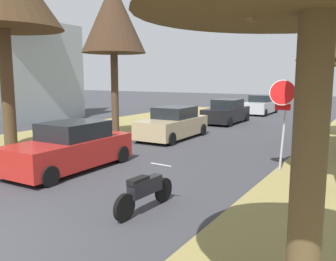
# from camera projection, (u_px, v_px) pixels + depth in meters

# --- Properties ---
(stop_sign_far) EXTENTS (0.82, 0.73, 2.91)m
(stop_sign_far) POSITION_uv_depth(u_px,v_px,m) (283.00, 106.00, 11.20)
(stop_sign_far) COLOR #9EA0A5
(stop_sign_far) RESTS_ON grass_verge_right
(street_tree_left_mid_b) EXTENTS (3.15, 3.15, 7.58)m
(street_tree_left_mid_b) POSITION_uv_depth(u_px,v_px,m) (113.00, 19.00, 17.29)
(street_tree_left_mid_b) COLOR #4C3727
(street_tree_left_mid_b) RESTS_ON grass_verge_left
(parked_sedan_red) EXTENTS (2.00, 4.43, 1.57)m
(parked_sedan_red) POSITION_uv_depth(u_px,v_px,m) (71.00, 148.00, 11.74)
(parked_sedan_red) COLOR red
(parked_sedan_red) RESTS_ON ground
(parked_sedan_tan) EXTENTS (2.00, 4.43, 1.57)m
(parked_sedan_tan) POSITION_uv_depth(u_px,v_px,m) (173.00, 124.00, 17.70)
(parked_sedan_tan) COLOR tan
(parked_sedan_tan) RESTS_ON ground
(parked_sedan_black) EXTENTS (2.00, 4.43, 1.57)m
(parked_sedan_black) POSITION_uv_depth(u_px,v_px,m) (226.00, 112.00, 23.68)
(parked_sedan_black) COLOR black
(parked_sedan_black) RESTS_ON ground
(parked_sedan_silver) EXTENTS (2.00, 4.43, 1.57)m
(parked_sedan_silver) POSITION_uv_depth(u_px,v_px,m) (261.00, 105.00, 29.49)
(parked_sedan_silver) COLOR #BCBCC1
(parked_sedan_silver) RESTS_ON ground
(parked_motorcycle) EXTENTS (0.60, 2.05, 0.97)m
(parked_motorcycle) POSITION_uv_depth(u_px,v_px,m) (145.00, 191.00, 8.08)
(parked_motorcycle) COLOR black
(parked_motorcycle) RESTS_ON ground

